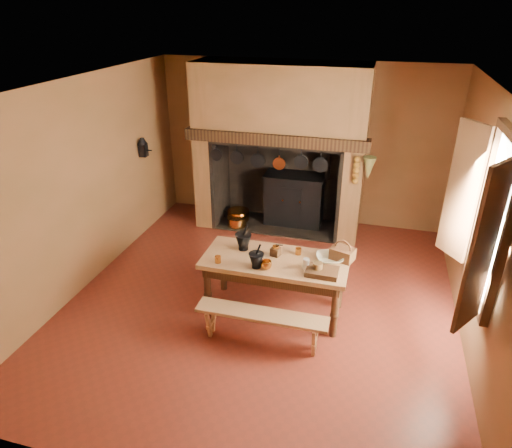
# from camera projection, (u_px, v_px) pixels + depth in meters

# --- Properties ---
(floor) EXTENTS (5.50, 5.50, 0.00)m
(floor) POSITION_uv_depth(u_px,v_px,m) (262.00, 300.00, 6.17)
(floor) COLOR maroon
(floor) RESTS_ON ground
(ceiling) EXTENTS (5.50, 5.50, 0.00)m
(ceiling) POSITION_uv_depth(u_px,v_px,m) (263.00, 87.00, 4.94)
(ceiling) COLOR silver
(ceiling) RESTS_ON back_wall
(back_wall) EXTENTS (5.00, 0.02, 2.80)m
(back_wall) POSITION_uv_depth(u_px,v_px,m) (302.00, 144.00, 7.94)
(back_wall) COLOR #98623C
(back_wall) RESTS_ON floor
(wall_left) EXTENTS (0.02, 5.50, 2.80)m
(wall_left) POSITION_uv_depth(u_px,v_px,m) (83.00, 185.00, 6.15)
(wall_left) COLOR #98623C
(wall_left) RESTS_ON floor
(wall_right) EXTENTS (0.02, 5.50, 2.80)m
(wall_right) POSITION_uv_depth(u_px,v_px,m) (485.00, 230.00, 4.96)
(wall_right) COLOR #98623C
(wall_right) RESTS_ON floor
(wall_front) EXTENTS (5.00, 0.02, 2.80)m
(wall_front) POSITION_uv_depth(u_px,v_px,m) (164.00, 358.00, 3.17)
(wall_front) COLOR #98623C
(wall_front) RESTS_ON floor
(chimney_breast) EXTENTS (2.95, 0.96, 2.80)m
(chimney_breast) POSITION_uv_depth(u_px,v_px,m) (281.00, 125.00, 7.44)
(chimney_breast) COLOR #98623C
(chimney_breast) RESTS_ON floor
(iron_range) EXTENTS (1.12, 0.55, 1.60)m
(iron_range) POSITION_uv_depth(u_px,v_px,m) (295.00, 199.00, 8.09)
(iron_range) COLOR black
(iron_range) RESTS_ON floor
(hearth_pans) EXTENTS (0.51, 0.62, 0.20)m
(hearth_pans) POSITION_uv_depth(u_px,v_px,m) (237.00, 217.00, 8.30)
(hearth_pans) COLOR #BC742B
(hearth_pans) RESTS_ON floor
(hanging_pans) EXTENTS (1.92, 0.29, 0.27)m
(hanging_pans) POSITION_uv_depth(u_px,v_px,m) (271.00, 161.00, 7.22)
(hanging_pans) COLOR black
(hanging_pans) RESTS_ON chimney_breast
(onion_string) EXTENTS (0.12, 0.10, 0.46)m
(onion_string) POSITION_uv_depth(u_px,v_px,m) (356.00, 170.00, 6.90)
(onion_string) COLOR #AF7120
(onion_string) RESTS_ON chimney_breast
(herb_bunch) EXTENTS (0.20, 0.20, 0.35)m
(herb_bunch) POSITION_uv_depth(u_px,v_px,m) (369.00, 168.00, 6.83)
(herb_bunch) COLOR brown
(herb_bunch) RESTS_ON chimney_breast
(window) EXTENTS (0.39, 1.75, 1.76)m
(window) POSITION_uv_depth(u_px,v_px,m) (482.00, 218.00, 4.52)
(window) COLOR white
(window) RESTS_ON wall_right
(wall_coffee_mill) EXTENTS (0.23, 0.16, 0.31)m
(wall_coffee_mill) POSITION_uv_depth(u_px,v_px,m) (143.00, 146.00, 7.42)
(wall_coffee_mill) COLOR black
(wall_coffee_mill) RESTS_ON wall_left
(work_table) EXTENTS (1.79, 0.80, 0.78)m
(work_table) POSITION_uv_depth(u_px,v_px,m) (275.00, 267.00, 5.68)
(work_table) COLOR tan
(work_table) RESTS_ON floor
(bench_front) EXTENTS (1.54, 0.27, 0.43)m
(bench_front) POSITION_uv_depth(u_px,v_px,m) (262.00, 321.00, 5.25)
(bench_front) COLOR tan
(bench_front) RESTS_ON floor
(bench_back) EXTENTS (1.59, 0.28, 0.45)m
(bench_back) POSITION_uv_depth(u_px,v_px,m) (285.00, 263.00, 6.38)
(bench_back) COLOR tan
(bench_back) RESTS_ON floor
(mortar_large) EXTENTS (0.21, 0.21, 0.36)m
(mortar_large) POSITION_uv_depth(u_px,v_px,m) (243.00, 241.00, 5.79)
(mortar_large) COLOR black
(mortar_large) RESTS_ON work_table
(mortar_small) EXTENTS (0.19, 0.19, 0.32)m
(mortar_small) POSITION_uv_depth(u_px,v_px,m) (256.00, 260.00, 5.40)
(mortar_small) COLOR black
(mortar_small) RESTS_ON work_table
(coffee_grinder) EXTENTS (0.16, 0.13, 0.17)m
(coffee_grinder) POSITION_uv_depth(u_px,v_px,m) (276.00, 251.00, 5.67)
(coffee_grinder) COLOR #381F11
(coffee_grinder) RESTS_ON work_table
(brass_mug_a) EXTENTS (0.10, 0.10, 0.09)m
(brass_mug_a) POSITION_uv_depth(u_px,v_px,m) (218.00, 259.00, 5.53)
(brass_mug_a) COLOR #BC742B
(brass_mug_a) RESTS_ON work_table
(brass_mug_b) EXTENTS (0.08, 0.08, 0.09)m
(brass_mug_b) POSITION_uv_depth(u_px,v_px,m) (298.00, 251.00, 5.71)
(brass_mug_b) COLOR #BC742B
(brass_mug_b) RESTS_ON work_table
(mixing_bowl) EXTENTS (0.40, 0.40, 0.08)m
(mixing_bowl) POSITION_uv_depth(u_px,v_px,m) (330.00, 258.00, 5.55)
(mixing_bowl) COLOR beige
(mixing_bowl) RESTS_ON work_table
(stoneware_crock) EXTENTS (0.12, 0.12, 0.14)m
(stoneware_crock) POSITION_uv_depth(u_px,v_px,m) (318.00, 268.00, 5.30)
(stoneware_crock) COLOR brown
(stoneware_crock) RESTS_ON work_table
(glass_jar) EXTENTS (0.08, 0.08, 0.13)m
(glass_jar) POSITION_uv_depth(u_px,v_px,m) (306.00, 264.00, 5.39)
(glass_jar) COLOR beige
(glass_jar) RESTS_ON work_table
(wicker_basket) EXTENTS (0.33, 0.28, 0.27)m
(wicker_basket) POSITION_uv_depth(u_px,v_px,m) (342.00, 253.00, 5.58)
(wicker_basket) COLOR #522918
(wicker_basket) RESTS_ON work_table
(wooden_tray) EXTENTS (0.38, 0.28, 0.06)m
(wooden_tray) POSITION_uv_depth(u_px,v_px,m) (322.00, 272.00, 5.30)
(wooden_tray) COLOR #381F11
(wooden_tray) RESTS_ON work_table
(brass_cup) EXTENTS (0.16, 0.16, 0.11)m
(brass_cup) POSITION_uv_depth(u_px,v_px,m) (266.00, 265.00, 5.39)
(brass_cup) COLOR #BC742B
(brass_cup) RESTS_ON work_table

